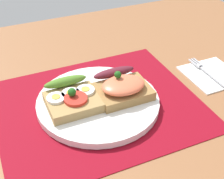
{
  "coord_description": "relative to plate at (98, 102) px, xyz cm",
  "views": [
    {
      "loc": [
        -17.07,
        -45.93,
        39.83
      ],
      "look_at": [
        3.0,
        0.0,
        3.16
      ],
      "focal_mm": 50.92,
      "sensor_mm": 36.0,
      "label": 1
    }
  ],
  "objects": [
    {
      "name": "fork",
      "position": [
        26.75,
        0.9,
        -0.22
      ],
      "size": [
        1.62,
        12.7,
        0.32
      ],
      "color": "#B7B7BC",
      "rests_on": "napkin"
    },
    {
      "name": "plate",
      "position": [
        0.0,
        0.0,
        0.0
      ],
      "size": [
        24.02,
        24.02,
        1.36
      ],
      "primitive_type": "cylinder",
      "color": "white",
      "rests_on": "placemat"
    },
    {
      "name": "sandwich_egg_tomato",
      "position": [
        -5.01,
        0.62,
        2.1
      ],
      "size": [
        9.74,
        10.0,
        4.05
      ],
      "color": "#A5844E",
      "rests_on": "plate"
    },
    {
      "name": "ground_plane",
      "position": [
        0.0,
        0.0,
        -2.58
      ],
      "size": [
        120.0,
        90.0,
        3.2
      ],
      "primitive_type": "cube",
      "color": "brown"
    },
    {
      "name": "sandwich_salmon",
      "position": [
        4.93,
        -0.48,
        2.59
      ],
      "size": [
        10.48,
        9.52,
        5.36
      ],
      "color": "olive",
      "rests_on": "plate"
    },
    {
      "name": "napkin",
      "position": [
        27.67,
        0.45,
        -0.68
      ],
      "size": [
        11.48,
        11.64,
        0.6
      ],
      "primitive_type": "cube",
      "color": "white",
      "rests_on": "ground_plane"
    },
    {
      "name": "placemat",
      "position": [
        0.0,
        0.0,
        -0.83
      ],
      "size": [
        39.45,
        33.1,
        0.3
      ],
      "primitive_type": "cube",
      "color": "maroon",
      "rests_on": "ground_plane"
    }
  ]
}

